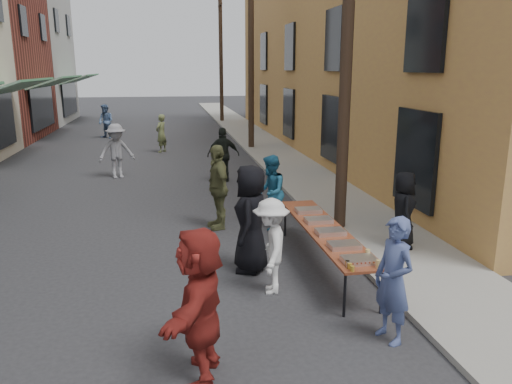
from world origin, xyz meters
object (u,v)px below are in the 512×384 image
object	(u,v)px
guest_front_c	(270,192)
guest_front_a	(251,219)
utility_pole_far	(221,54)
serving_table	(325,231)
utility_pole_mid	(251,47)
server	(403,210)
utility_pole_near	(348,23)
catering_tray_sausage	(359,260)

from	to	relation	value
guest_front_c	guest_front_a	bearing A→B (deg)	-5.58
utility_pole_far	serving_table	world-z (taller)	utility_pole_far
utility_pole_mid	server	xyz separation A→B (m)	(0.75, -13.53, -3.63)
serving_table	guest_front_a	distance (m)	1.38
utility_pole_far	server	xyz separation A→B (m)	(0.75, -25.53, -3.63)
utility_pole_mid	guest_front_a	xyz separation A→B (m)	(-2.38, -13.93, -3.52)
utility_pole_near	guest_front_c	distance (m)	3.98
catering_tray_sausage	guest_front_a	xyz separation A→B (m)	(-1.35, 1.76, 0.19)
guest_front_a	guest_front_c	distance (m)	2.50
guest_front_c	server	world-z (taller)	guest_front_c
utility_pole_mid	catering_tray_sausage	size ratio (longest dim) A/B	18.00
guest_front_a	utility_pole_mid	bearing A→B (deg)	-172.50
catering_tray_sausage	guest_front_c	size ratio (longest dim) A/B	0.29
utility_pole_mid	utility_pole_far	size ratio (longest dim) A/B	1.00
catering_tray_sausage	guest_front_a	distance (m)	2.23
serving_table	catering_tray_sausage	world-z (taller)	catering_tray_sausage
guest_front_a	guest_front_c	xyz separation A→B (m)	(0.85, 2.34, -0.12)
guest_front_a	server	distance (m)	3.15
serving_table	guest_front_c	xyz separation A→B (m)	(-0.51, 2.46, 0.14)
utility_pole_far	utility_pole_mid	bearing A→B (deg)	-90.00
utility_pole_far	server	world-z (taller)	utility_pole_far
serving_table	catering_tray_sausage	bearing A→B (deg)	-90.00
utility_pole_far	guest_front_c	world-z (taller)	utility_pole_far
catering_tray_sausage	server	world-z (taller)	server
utility_pole_mid	server	size ratio (longest dim) A/B	5.84
utility_pole_near	utility_pole_mid	xyz separation A→B (m)	(0.00, 12.00, 0.00)
utility_pole_mid	guest_front_c	size ratio (longest dim) A/B	5.28
utility_pole_far	catering_tray_sausage	world-z (taller)	utility_pole_far
utility_pole_far	server	bearing A→B (deg)	-88.32
utility_pole_mid	catering_tray_sausage	world-z (taller)	utility_pole_mid
utility_pole_mid	utility_pole_far	bearing A→B (deg)	90.00
server	utility_pole_near	bearing A→B (deg)	40.84
utility_pole_mid	server	world-z (taller)	utility_pole_mid
utility_pole_far	catering_tray_sausage	xyz separation A→B (m)	(-1.02, -27.70, -3.71)
utility_pole_near	utility_pole_far	size ratio (longest dim) A/B	1.00
catering_tray_sausage	guest_front_c	xyz separation A→B (m)	(-0.51, 4.11, 0.06)
serving_table	server	size ratio (longest dim) A/B	2.60
serving_table	guest_front_a	size ratio (longest dim) A/B	2.05
guest_front_c	server	bearing A→B (deg)	63.79
guest_front_c	server	distance (m)	3.00
guest_front_c	serving_table	bearing A→B (deg)	25.91
utility_pole_near	utility_pole_mid	world-z (taller)	same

